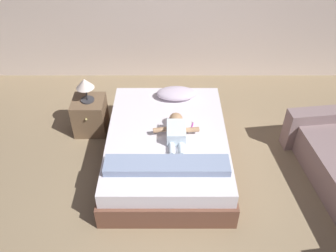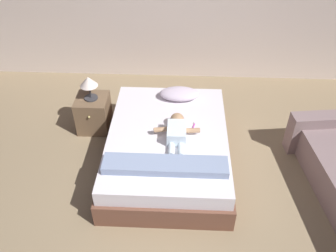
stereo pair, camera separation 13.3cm
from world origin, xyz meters
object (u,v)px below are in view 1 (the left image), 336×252
bed (168,148)px  baby (177,130)px  lamp (86,85)px  nightstand (91,115)px  pillow (177,94)px  toothbrush (193,126)px

bed → baby: (0.10, -0.04, 0.31)m
baby → lamp: lamp is taller
bed → nightstand: 1.19m
baby → pillow: bearing=88.8°
pillow → lamp: (-1.14, -0.08, 0.19)m
toothbrush → nightstand: size_ratio=0.34×
pillow → lamp: size_ratio=1.58×
bed → pillow: (0.12, 0.69, 0.30)m
toothbrush → bed: bearing=-158.6°
bed → lamp: 1.29m
bed → toothbrush: bearing=21.4°
bed → toothbrush: toothbrush is taller
pillow → baby: bearing=-91.2°
nightstand → pillow: bearing=4.2°
baby → toothbrush: size_ratio=3.85×
bed → baby: size_ratio=3.10×
baby → toothbrush: (0.19, 0.16, -0.06)m
pillow → bed: bearing=-99.5°
baby → nightstand: baby is taller
baby → toothbrush: baby is taller
baby → bed: bearing=157.8°
bed → baby: bearing=-22.2°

